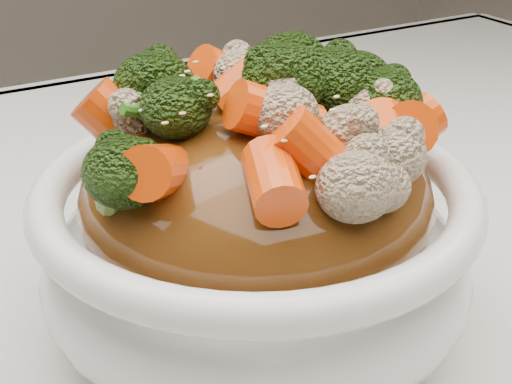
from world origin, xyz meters
TOP-DOWN VIEW (x-y plane):
  - tablecloth at (0.00, 0.00)m, footprint 1.20×0.80m
  - bowl at (0.01, -0.03)m, footprint 0.23×0.23m
  - sauce_base at (0.01, -0.03)m, footprint 0.19×0.19m
  - carrots at (0.01, -0.03)m, footprint 0.19×0.19m
  - broccoli at (0.01, -0.03)m, footprint 0.19×0.19m
  - cauliflower at (0.01, -0.03)m, footprint 0.19×0.19m
  - scallions at (0.01, -0.03)m, footprint 0.14×0.14m
  - sesame_seeds at (0.01, -0.03)m, footprint 0.17×0.17m

SIDE VIEW (x-z plane):
  - tablecloth at x=0.00m, z-range 0.71..0.75m
  - bowl at x=0.01m, z-range 0.75..0.83m
  - sauce_base at x=0.01m, z-range 0.77..0.87m
  - cauliflower at x=0.01m, z-range 0.86..0.90m
  - broccoli at x=0.01m, z-range 0.86..0.90m
  - carrots at x=0.01m, z-range 0.86..0.91m
  - scallions at x=0.01m, z-range 0.87..0.89m
  - sesame_seeds at x=0.01m, z-range 0.88..0.89m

